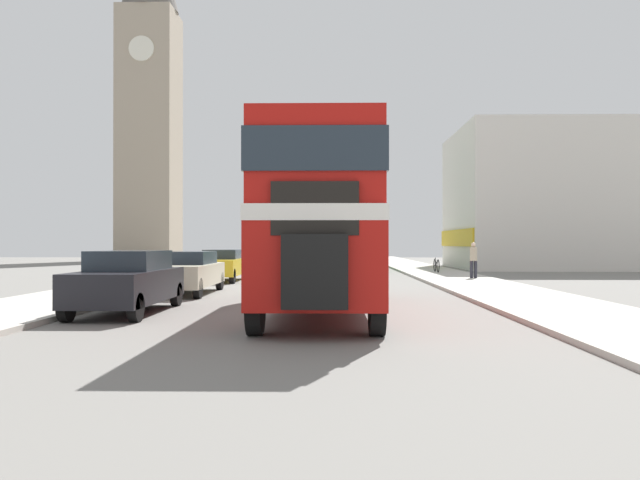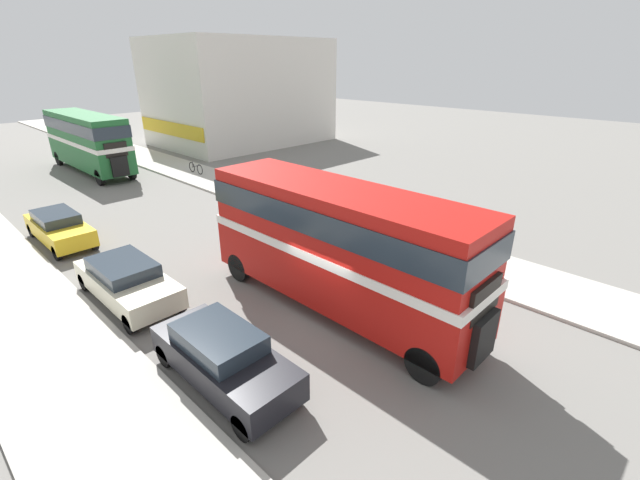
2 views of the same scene
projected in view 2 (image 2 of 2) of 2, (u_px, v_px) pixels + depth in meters
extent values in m
plane|color=slate|center=(330.00, 319.00, 13.66)|extent=(120.00, 120.00, 0.00)
cube|color=#B7B2A8|center=(439.00, 254.00, 18.09)|extent=(3.50, 120.00, 0.12)
cube|color=#B7B2A8|center=(117.00, 444.00, 9.18)|extent=(3.50, 120.00, 0.12)
cube|color=#B2140F|center=(337.00, 272.00, 13.84)|extent=(2.52, 9.68, 1.59)
cube|color=white|center=(338.00, 246.00, 13.47)|extent=(2.54, 9.73, 0.29)
cube|color=#B2140F|center=(338.00, 215.00, 13.08)|extent=(2.46, 9.49, 1.74)
cube|color=#232D38|center=(338.00, 213.00, 13.04)|extent=(2.54, 9.59, 0.78)
cube|color=black|center=(484.00, 338.00, 10.71)|extent=(1.13, 0.20, 1.27)
cube|color=black|center=(485.00, 299.00, 10.37)|extent=(1.51, 0.12, 0.93)
cylinder|color=black|center=(424.00, 364.00, 10.85)|extent=(0.28, 1.05, 1.05)
cylinder|color=black|center=(466.00, 328.00, 12.32)|extent=(0.28, 1.05, 1.05)
cylinder|color=black|center=(239.00, 267.00, 15.90)|extent=(0.28, 1.05, 1.05)
cylinder|color=black|center=(284.00, 249.00, 17.38)|extent=(0.28, 1.05, 1.05)
cube|color=#1E602D|center=(90.00, 154.00, 30.86)|extent=(2.36, 10.01, 1.59)
cube|color=white|center=(88.00, 141.00, 30.49)|extent=(2.38, 10.06, 0.29)
cube|color=#1E602D|center=(84.00, 126.00, 30.10)|extent=(2.31, 9.81, 1.73)
cube|color=#232D38|center=(84.00, 125.00, 30.06)|extent=(2.38, 9.91, 0.78)
cube|color=black|center=(120.00, 167.00, 27.62)|extent=(1.06, 0.20, 1.27)
cube|color=black|center=(116.00, 150.00, 27.29)|extent=(1.42, 0.12, 0.92)
cylinder|color=black|center=(100.00, 177.00, 27.81)|extent=(0.28, 1.05, 1.05)
cylinder|color=black|center=(131.00, 172.00, 29.18)|extent=(0.28, 1.05, 1.05)
cylinder|color=black|center=(59.00, 158.00, 33.08)|extent=(0.28, 1.05, 1.05)
cylinder|color=black|center=(87.00, 154.00, 34.45)|extent=(0.28, 1.05, 1.05)
cube|color=black|center=(225.00, 361.00, 10.75)|extent=(1.70, 4.39, 0.76)
cube|color=#232D38|center=(218.00, 338.00, 10.62)|extent=(1.50, 2.28, 0.47)
cylinder|color=black|center=(243.00, 427.00, 9.27)|extent=(0.20, 0.64, 0.64)
cylinder|color=black|center=(294.00, 391.00, 10.26)|extent=(0.20, 0.64, 0.64)
cylinder|color=black|center=(165.00, 355.00, 11.51)|extent=(0.20, 0.64, 0.64)
cylinder|color=black|center=(213.00, 331.00, 12.50)|extent=(0.20, 0.64, 0.64)
cube|color=beige|center=(128.00, 283.00, 14.49)|extent=(1.85, 4.64, 0.71)
cube|color=#232D38|center=(123.00, 267.00, 14.39)|extent=(1.63, 2.41, 0.42)
cylinder|color=black|center=(130.00, 323.00, 12.87)|extent=(0.20, 0.64, 0.64)
cylinder|color=black|center=(179.00, 303.00, 13.96)|extent=(0.20, 0.64, 0.64)
cylinder|color=black|center=(84.00, 282.00, 15.27)|extent=(0.20, 0.64, 0.64)
cylinder|color=black|center=(130.00, 267.00, 16.36)|extent=(0.20, 0.64, 0.64)
cube|color=gold|center=(60.00, 229.00, 19.06)|extent=(1.66, 4.52, 0.71)
cube|color=#232D38|center=(56.00, 217.00, 18.95)|extent=(1.46, 2.35, 0.42)
cylinder|color=black|center=(57.00, 253.00, 17.54)|extent=(0.20, 0.64, 0.64)
cylinder|color=black|center=(94.00, 243.00, 18.50)|extent=(0.20, 0.64, 0.64)
cylinder|color=black|center=(32.00, 230.00, 19.86)|extent=(0.20, 0.64, 0.64)
cylinder|color=black|center=(66.00, 222.00, 20.82)|extent=(0.20, 0.64, 0.64)
cylinder|color=#282833|center=(255.00, 182.00, 26.79)|extent=(0.15, 0.15, 0.79)
cylinder|color=#282833|center=(257.00, 182.00, 26.91)|extent=(0.15, 0.15, 0.79)
cylinder|color=tan|center=(256.00, 171.00, 26.57)|extent=(0.33, 0.33, 0.62)
sphere|color=beige|center=(255.00, 164.00, 26.41)|extent=(0.21, 0.21, 0.21)
torus|color=black|center=(200.00, 169.00, 29.99)|extent=(0.05, 0.71, 0.71)
torus|color=black|center=(192.00, 167.00, 30.66)|extent=(0.05, 0.71, 0.71)
cylinder|color=black|center=(196.00, 166.00, 30.27)|extent=(0.04, 1.06, 0.34)
cylinder|color=black|center=(193.00, 164.00, 30.48)|extent=(0.04, 0.04, 0.43)
cube|color=silver|center=(240.00, 92.00, 40.83)|extent=(15.08, 11.02, 9.39)
cube|color=gold|center=(171.00, 129.00, 36.85)|extent=(0.12, 10.47, 1.13)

